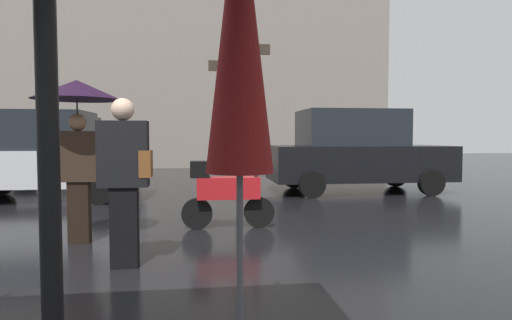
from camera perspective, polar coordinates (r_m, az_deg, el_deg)
folded_patio_umbrella_near at (r=2.37m, az=-2.18°, el=15.92°), size 0.37×0.37×2.76m
pedestrian_with_umbrella at (r=6.01m, az=-22.42°, el=5.89°), size 1.10×1.10×2.09m
pedestrian_with_bag at (r=4.73m, az=-16.82°, el=-1.54°), size 0.54×0.24×1.77m
parked_scooter at (r=6.50m, az=-4.07°, el=-4.14°), size 1.39×0.32×1.23m
parked_car_left at (r=14.04m, az=-24.49°, el=1.24°), size 4.30×2.06×1.96m
parked_car_right at (r=11.01m, az=12.93°, el=1.09°), size 4.36×2.04×2.02m
parked_car_distant at (r=10.52m, az=-26.20°, el=0.55°), size 4.06×1.93×1.92m
street_signpost at (r=7.67m, az=-2.28°, el=7.06°), size 1.08×0.08×3.15m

